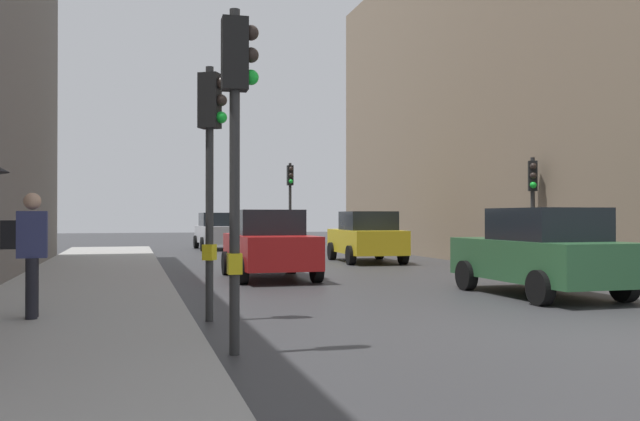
% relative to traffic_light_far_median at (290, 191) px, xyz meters
% --- Properties ---
extents(ground_plane, '(120.00, 120.00, 0.00)m').
position_rel_traffic_light_far_median_xyz_m(ground_plane, '(-0.49, -20.50, -2.65)').
color(ground_plane, '#38383A').
extents(sidewalk_kerb, '(3.48, 40.00, 0.16)m').
position_rel_traffic_light_far_median_xyz_m(sidewalk_kerb, '(-7.37, -14.50, -2.57)').
color(sidewalk_kerb, '#A8A5A0').
rests_on(sidewalk_kerb, ground).
extents(building_facade_right, '(12.00, 25.47, 12.34)m').
position_rel_traffic_light_far_median_xyz_m(building_facade_right, '(10.65, -5.86, 3.52)').
color(building_facade_right, gray).
rests_on(building_facade_right, ground).
extents(traffic_light_far_median, '(0.25, 0.43, 3.84)m').
position_rel_traffic_light_far_median_xyz_m(traffic_light_far_median, '(0.00, 0.00, 0.00)').
color(traffic_light_far_median, '#2D2D2D').
rests_on(traffic_light_far_median, ground).
extents(traffic_light_near_right, '(0.44, 0.36, 3.88)m').
position_rel_traffic_light_far_median_xyz_m(traffic_light_near_right, '(-5.31, -17.73, 0.03)').
color(traffic_light_near_right, '#2D2D2D').
rests_on(traffic_light_near_right, ground).
extents(traffic_light_near_left, '(0.43, 0.25, 3.99)m').
position_rel_traffic_light_far_median_xyz_m(traffic_light_near_left, '(-5.31, -20.34, 0.10)').
color(traffic_light_near_left, '#2D2D2D').
rests_on(traffic_light_near_left, ground).
extents(traffic_light_mid_street, '(0.35, 0.45, 3.24)m').
position_rel_traffic_light_far_median_xyz_m(traffic_light_mid_street, '(4.34, -11.35, -0.41)').
color(traffic_light_mid_street, '#2D2D2D').
rests_on(traffic_light_mid_street, ground).
extents(car_silver_hatchback, '(2.10, 4.24, 1.76)m').
position_rel_traffic_light_far_median_xyz_m(car_silver_hatchback, '(-2.42, 4.93, -1.77)').
color(car_silver_hatchback, '#BCBCC1').
rests_on(car_silver_hatchback, ground).
extents(car_green_estate, '(2.08, 4.23, 1.76)m').
position_rel_traffic_light_far_median_xyz_m(car_green_estate, '(1.44, -16.17, -1.77)').
color(car_green_estate, '#2D6038').
rests_on(car_green_estate, ground).
extents(car_yellow_taxi, '(2.21, 4.30, 1.76)m').
position_rel_traffic_light_far_median_xyz_m(car_yellow_taxi, '(1.43, -5.63, -1.77)').
color(car_yellow_taxi, yellow).
rests_on(car_yellow_taxi, ground).
extents(car_red_sedan, '(2.02, 4.20, 1.76)m').
position_rel_traffic_light_far_median_xyz_m(car_red_sedan, '(-3.06, -10.86, -1.77)').
color(car_red_sedan, red).
rests_on(car_red_sedan, ground).
extents(pedestrian_with_grey_backpack, '(0.61, 0.36, 1.77)m').
position_rel_traffic_light_far_median_xyz_m(pedestrian_with_grey_backpack, '(-7.87, -17.82, -1.48)').
color(pedestrian_with_grey_backpack, black).
rests_on(pedestrian_with_grey_backpack, sidewalk_kerb).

